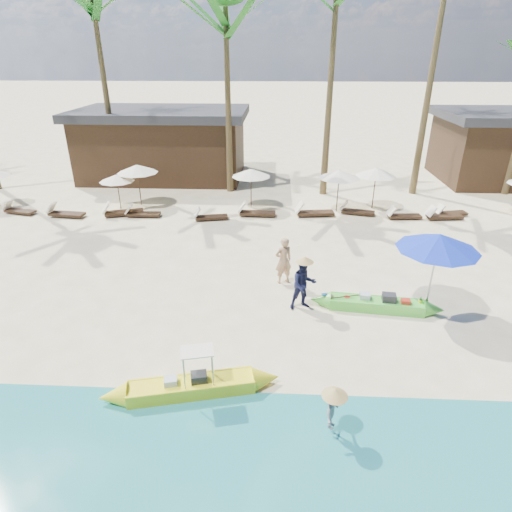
{
  "coord_description": "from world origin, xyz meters",
  "views": [
    {
      "loc": [
        -0.61,
        -10.48,
        7.54
      ],
      "look_at": [
        -1.21,
        2.0,
        1.57
      ],
      "focal_mm": 30.0,
      "sensor_mm": 36.0,
      "label": 1
    }
  ],
  "objects_px": {
    "green_canoe": "(376,304)",
    "yellow_canoe": "(192,386)",
    "tourist": "(283,261)",
    "blue_umbrella": "(439,242)"
  },
  "relations": [
    {
      "from": "green_canoe",
      "to": "blue_umbrella",
      "type": "xyz_separation_m",
      "value": [
        1.6,
        0.04,
        2.2
      ]
    },
    {
      "from": "green_canoe",
      "to": "tourist",
      "type": "xyz_separation_m",
      "value": [
        -2.99,
        1.67,
        0.67
      ]
    },
    {
      "from": "green_canoe",
      "to": "blue_umbrella",
      "type": "relative_size",
      "value": 1.77
    },
    {
      "from": "tourist",
      "to": "blue_umbrella",
      "type": "xyz_separation_m",
      "value": [
        4.59,
        -1.63,
        1.53
      ]
    },
    {
      "from": "green_canoe",
      "to": "yellow_canoe",
      "type": "relative_size",
      "value": 0.98
    },
    {
      "from": "yellow_canoe",
      "to": "blue_umbrella",
      "type": "relative_size",
      "value": 1.81
    },
    {
      "from": "green_canoe",
      "to": "yellow_canoe",
      "type": "xyz_separation_m",
      "value": [
        -5.25,
        -4.03,
        0.0
      ]
    },
    {
      "from": "yellow_canoe",
      "to": "green_canoe",
      "type": "bearing_deg",
      "value": 24.72
    },
    {
      "from": "tourist",
      "to": "blue_umbrella",
      "type": "relative_size",
      "value": 0.66
    },
    {
      "from": "yellow_canoe",
      "to": "blue_umbrella",
      "type": "distance_m",
      "value": 8.27
    }
  ]
}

